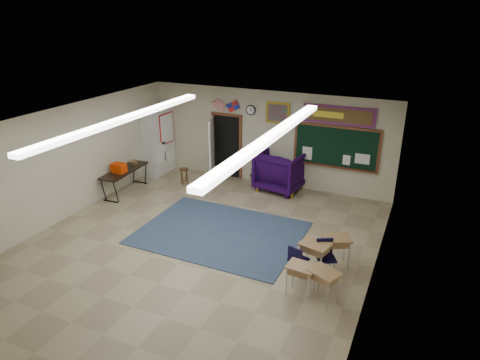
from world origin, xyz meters
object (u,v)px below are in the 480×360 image
at_px(student_desk_front_left, 314,257).
at_px(wingback_armchair, 281,171).
at_px(student_desk_front_right, 336,250).
at_px(wooden_stool, 184,176).
at_px(folding_table, 125,180).

bearing_deg(student_desk_front_left, wingback_armchair, 131.69).
xyz_separation_m(wingback_armchair, student_desk_front_right, (2.57, -3.62, -0.22)).
distance_m(wingback_armchair, student_desk_front_right, 4.44).
relative_size(student_desk_front_right, wooden_stool, 1.40).
height_order(wingback_armchair, wooden_stool, wingback_armchair).
xyz_separation_m(wingback_armchair, folding_table, (-4.27, -2.23, -0.21)).
xyz_separation_m(folding_table, wooden_stool, (1.30, 1.33, -0.13)).
xyz_separation_m(wingback_armchair, wooden_stool, (-2.96, -0.90, -0.34)).
height_order(folding_table, wooden_stool, folding_table).
xyz_separation_m(student_desk_front_right, wooden_stool, (-5.53, 2.72, -0.13)).
height_order(student_desk_front_right, wooden_stool, student_desk_front_right).
relative_size(wingback_armchair, folding_table, 0.74).
bearing_deg(folding_table, wooden_stool, 41.35).
distance_m(student_desk_front_left, wooden_stool, 6.08).
bearing_deg(student_desk_front_right, wingback_armchair, 98.01).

